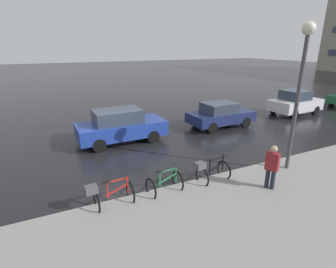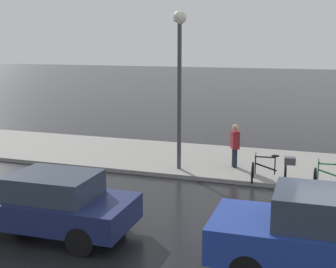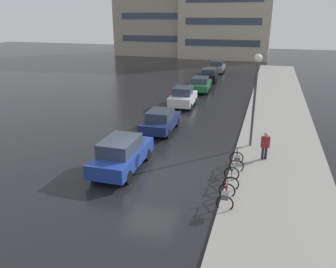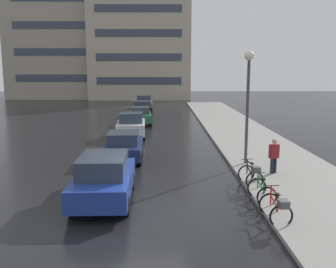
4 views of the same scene
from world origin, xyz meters
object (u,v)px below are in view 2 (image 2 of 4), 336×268
(car_blue, at_px, (328,235))
(streetlamp, at_px, (179,62))
(pedestrian, at_px, (235,145))
(car_navy, at_px, (51,204))
(bicycle_second, at_px, (333,179))
(bicycle_third, at_px, (274,170))

(car_blue, height_order, streetlamp, streetlamp)
(pedestrian, bearing_deg, car_navy, 156.31)
(bicycle_second, bearing_deg, pedestrian, 67.42)
(bicycle_second, distance_m, car_blue, 5.53)
(pedestrian, distance_m, streetlamp, 3.46)
(car_blue, relative_size, pedestrian, 2.65)
(pedestrian, bearing_deg, bicycle_third, -131.09)
(bicycle_third, height_order, pedestrian, pedestrian)
(bicycle_second, relative_size, bicycle_third, 0.83)
(pedestrian, bearing_deg, car_blue, -155.50)
(bicycle_third, bearing_deg, bicycle_second, -91.61)
(bicycle_third, distance_m, streetlamp, 4.66)
(car_navy, distance_m, pedestrian, 7.46)
(bicycle_third, bearing_deg, car_blue, -163.60)
(car_navy, bearing_deg, streetlamp, -11.49)
(car_blue, xyz_separation_m, car_navy, (0.03, 6.12, -0.10))
(bicycle_second, xyz_separation_m, streetlamp, (0.52, 5.02, 3.39))
(car_navy, xyz_separation_m, pedestrian, (6.83, -3.00, 0.18))
(streetlamp, bearing_deg, pedestrian, -65.03)
(bicycle_second, bearing_deg, car_navy, 131.28)
(bicycle_third, bearing_deg, pedestrian, 48.91)
(car_blue, bearing_deg, bicycle_third, 16.40)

